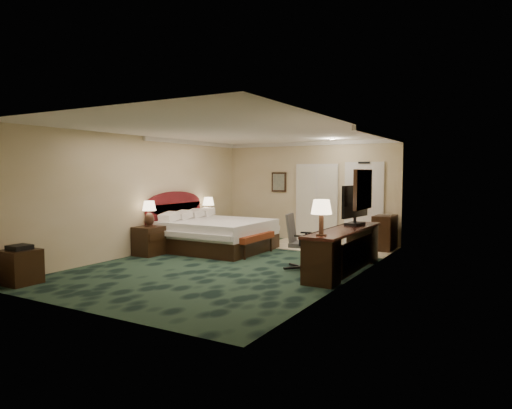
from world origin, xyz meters
The scene contains 25 objects.
floor centered at (0.00, 0.00, 0.00)m, with size 5.00×7.50×0.00m, color black.
ceiling centered at (0.00, 0.00, 2.70)m, with size 5.00×7.50×0.00m, color white.
wall_back centered at (0.00, 3.75, 1.35)m, with size 5.00×0.00×2.70m, color beige.
wall_front centered at (0.00, -3.75, 1.35)m, with size 5.00×0.00×2.70m, color beige.
wall_left centered at (-2.50, 0.00, 1.35)m, with size 0.00×7.50×2.70m, color beige.
wall_right centered at (2.50, 0.00, 1.35)m, with size 0.00×7.50×2.70m, color beige.
crown_molding centered at (0.00, 0.00, 2.65)m, with size 5.00×7.50×0.10m, color silver, non-canonical shape.
tile_patch centered at (0.90, 2.90, 0.01)m, with size 3.20×1.70×0.01m, color beige.
headboard centered at (-2.44, 1.00, 0.70)m, with size 0.12×2.00×1.40m, color #480E0E, non-canonical shape.
entry_door centered at (1.55, 3.72, 1.05)m, with size 1.02×0.06×2.18m, color silver.
closet_doors centered at (0.25, 3.71, 1.05)m, with size 1.20×0.06×2.10m, color beige.
wall_art centered at (-0.90, 3.71, 1.60)m, with size 0.45×0.06×0.55m, color #505E59.
wall_mirror centered at (2.46, 0.60, 1.55)m, with size 0.05×0.95×0.75m, color white.
bed centered at (-1.26, 1.18, 0.36)m, with size 2.27×2.11×0.72m, color white.
nightstand_near centered at (-2.22, -0.16, 0.32)m, with size 0.52×0.59×0.65m, color black.
nightstand_far centered at (-2.23, 2.14, 0.31)m, with size 0.50×0.57×0.62m, color black.
lamp_near centered at (-2.23, -0.11, 0.94)m, with size 0.31×0.31×0.58m, color black, non-canonical shape.
lamp_far centered at (-2.25, 2.18, 0.91)m, with size 0.31×0.31×0.58m, color black, non-canonical shape.
bed_bench centered at (-0.25, 1.07, 0.24)m, with size 0.49×1.40×0.47m, color maroon.
side_table centered at (-2.20, -3.24, 0.29)m, with size 0.54×0.54×0.58m, color black.
desk centered at (2.18, 0.40, 0.41)m, with size 0.61×2.82×0.81m, color black.
tv centered at (2.16, 1.07, 1.21)m, with size 0.09×1.03×0.80m, color black.
desk_lamp centered at (2.15, -0.70, 1.12)m, with size 0.35×0.35×0.61m, color black, non-canonical shape.
desk_chair centered at (1.44, 0.16, 0.54)m, with size 0.63×0.59×1.08m, color #515152, non-canonical shape.
minibar centered at (2.23, 3.20, 0.42)m, with size 0.44×0.80×0.84m, color black.
Camera 1 is at (4.99, -7.80, 1.86)m, focal length 32.00 mm.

